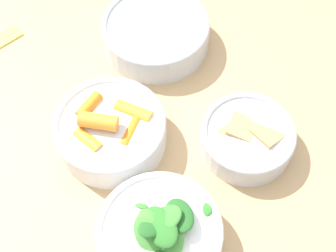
% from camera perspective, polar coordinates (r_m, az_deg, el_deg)
% --- Properties ---
extents(dining_table, '(1.03, 0.81, 0.78)m').
position_cam_1_polar(dining_table, '(0.83, -3.16, -5.99)').
color(dining_table, tan).
rests_on(dining_table, ground_plane).
extents(bowl_carrots, '(0.16, 0.16, 0.07)m').
position_cam_1_polar(bowl_carrots, '(0.68, -7.02, -0.49)').
color(bowl_carrots, silver).
rests_on(bowl_carrots, dining_table).
extents(bowl_greens, '(0.16, 0.16, 0.08)m').
position_cam_1_polar(bowl_greens, '(0.61, -1.03, -13.14)').
color(bowl_greens, white).
rests_on(bowl_greens, dining_table).
extents(bowl_beans_hotdog, '(0.18, 0.18, 0.05)m').
position_cam_1_polar(bowl_beans_hotdog, '(0.80, -1.51, 11.18)').
color(bowl_beans_hotdog, silver).
rests_on(bowl_beans_hotdog, dining_table).
extents(bowl_cookies, '(0.14, 0.14, 0.05)m').
position_cam_1_polar(bowl_cookies, '(0.69, 9.66, -1.37)').
color(bowl_cookies, silver).
rests_on(bowl_cookies, dining_table).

